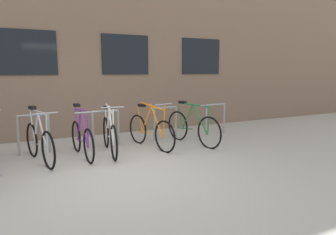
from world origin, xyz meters
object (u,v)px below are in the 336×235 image
(bicycle_orange, at_px, (150,130))
(bicycle_green, at_px, (192,127))
(bicycle_purple, at_px, (82,138))
(bicycle_white, at_px, (110,135))
(bicycle_silver, at_px, (39,142))

(bicycle_orange, distance_m, bicycle_green, 1.03)
(bicycle_purple, relative_size, bicycle_white, 0.92)
(bicycle_white, bearing_deg, bicycle_silver, -178.28)
(bicycle_orange, relative_size, bicycle_purple, 1.05)
(bicycle_orange, height_order, bicycle_green, bicycle_orange)
(bicycle_purple, relative_size, bicycle_silver, 0.99)
(bicycle_orange, relative_size, bicycle_silver, 1.03)
(bicycle_purple, xyz_separation_m, bicycle_white, (0.57, 0.01, 0.01))
(bicycle_green, bearing_deg, bicycle_purple, 179.00)
(bicycle_orange, xyz_separation_m, bicycle_green, (1.02, -0.12, 0.01))
(bicycle_green, xyz_separation_m, bicycle_silver, (-3.32, 0.02, -0.01))
(bicycle_green, height_order, bicycle_white, bicycle_white)
(bicycle_green, relative_size, bicycle_silver, 1.09)
(bicycle_purple, distance_m, bicycle_white, 0.57)
(bicycle_green, distance_m, bicycle_white, 1.97)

